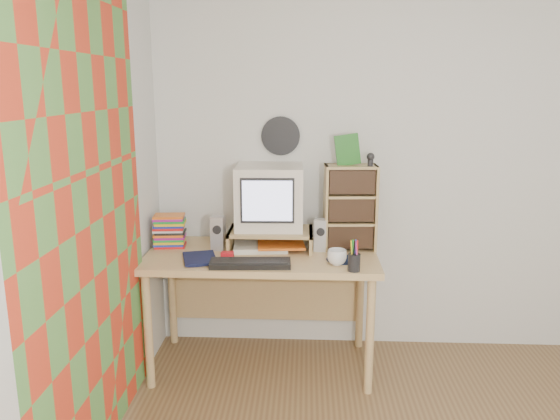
# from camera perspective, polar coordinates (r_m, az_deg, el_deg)

# --- Properties ---
(back_wall) EXTENTS (3.50, 0.00, 3.50)m
(back_wall) POSITION_cam_1_polar(r_m,az_deg,el_deg) (3.66, 14.82, 4.65)
(back_wall) COLOR silver
(back_wall) RESTS_ON floor
(left_wall) EXTENTS (0.00, 3.50, 3.50)m
(left_wall) POSITION_cam_1_polar(r_m,az_deg,el_deg) (2.11, -25.24, -2.09)
(left_wall) COLOR silver
(left_wall) RESTS_ON floor
(curtain) EXTENTS (0.00, 2.20, 2.20)m
(curtain) POSITION_cam_1_polar(r_m,az_deg,el_deg) (2.54, -19.24, -1.52)
(curtain) COLOR red
(curtain) RESTS_ON left_wall
(wall_disc) EXTENTS (0.25, 0.02, 0.25)m
(wall_disc) POSITION_cam_1_polar(r_m,az_deg,el_deg) (3.54, 0.06, 7.75)
(wall_disc) COLOR black
(wall_disc) RESTS_ON back_wall
(desk) EXTENTS (1.40, 0.70, 0.75)m
(desk) POSITION_cam_1_polar(r_m,az_deg,el_deg) (3.44, -1.84, -6.32)
(desk) COLOR tan
(desk) RESTS_ON floor
(monitor_riser) EXTENTS (0.52, 0.30, 0.12)m
(monitor_riser) POSITION_cam_1_polar(r_m,az_deg,el_deg) (3.41, -0.98, -2.50)
(monitor_riser) COLOR tan
(monitor_riser) RESTS_ON desk
(crt_monitor) EXTENTS (0.43, 0.43, 0.39)m
(crt_monitor) POSITION_cam_1_polar(r_m,az_deg,el_deg) (3.40, -1.15, 1.33)
(crt_monitor) COLOR beige
(crt_monitor) RESTS_ON monitor_riser
(speaker_left) EXTENTS (0.09, 0.09, 0.21)m
(speaker_left) POSITION_cam_1_polar(r_m,az_deg,el_deg) (3.40, -6.48, -2.40)
(speaker_left) COLOR #B1B1B6
(speaker_left) RESTS_ON desk
(speaker_right) EXTENTS (0.08, 0.08, 0.20)m
(speaker_right) POSITION_cam_1_polar(r_m,az_deg,el_deg) (3.37, 4.24, -2.60)
(speaker_right) COLOR #B1B1B6
(speaker_right) RESTS_ON desk
(keyboard) EXTENTS (0.46, 0.18, 0.03)m
(keyboard) POSITION_cam_1_polar(r_m,az_deg,el_deg) (3.11, -3.12, -5.59)
(keyboard) COLOR black
(keyboard) RESTS_ON desk
(dvd_stack) EXTENTS (0.20, 0.15, 0.27)m
(dvd_stack) POSITION_cam_1_polar(r_m,az_deg,el_deg) (3.51, -11.45, -1.67)
(dvd_stack) COLOR brown
(dvd_stack) RESTS_ON desk
(cd_rack) EXTENTS (0.33, 0.19, 0.53)m
(cd_rack) POSITION_cam_1_polar(r_m,az_deg,el_deg) (3.39, 7.33, 0.26)
(cd_rack) COLOR tan
(cd_rack) RESTS_ON desk
(mug) EXTENTS (0.13, 0.13, 0.09)m
(mug) POSITION_cam_1_polar(r_m,az_deg,el_deg) (3.13, 5.97, -4.93)
(mug) COLOR white
(mug) RESTS_ON desk
(diary) EXTENTS (0.26, 0.22, 0.05)m
(diary) POSITION_cam_1_polar(r_m,az_deg,el_deg) (3.23, -10.04, -4.92)
(diary) COLOR #0D1233
(diary) RESTS_ON desk
(mousepad) EXTENTS (0.19, 0.19, 0.00)m
(mousepad) POSITION_cam_1_polar(r_m,az_deg,el_deg) (3.23, 6.55, -5.16)
(mousepad) COLOR #101C36
(mousepad) RESTS_ON desk
(pen_cup) EXTENTS (0.08, 0.08, 0.14)m
(pen_cup) POSITION_cam_1_polar(r_m,az_deg,el_deg) (3.03, 7.76, -5.11)
(pen_cup) COLOR black
(pen_cup) RESTS_ON desk
(papers) EXTENTS (0.35, 0.27, 0.04)m
(papers) POSITION_cam_1_polar(r_m,az_deg,el_deg) (3.41, -1.22, -3.73)
(papers) COLOR silver
(papers) RESTS_ON desk
(red_box) EXTENTS (0.07, 0.05, 0.04)m
(red_box) POSITION_cam_1_polar(r_m,az_deg,el_deg) (3.25, -5.52, -4.72)
(red_box) COLOR red
(red_box) RESTS_ON desk
(game_box) EXTENTS (0.15, 0.04, 0.18)m
(game_box) POSITION_cam_1_polar(r_m,az_deg,el_deg) (3.33, 7.06, 6.26)
(game_box) COLOR #1E621C
(game_box) RESTS_ON cd_rack
(webcam) EXTENTS (0.05, 0.05, 0.08)m
(webcam) POSITION_cam_1_polar(r_m,az_deg,el_deg) (3.31, 9.44, 5.23)
(webcam) COLOR black
(webcam) RESTS_ON cd_rack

